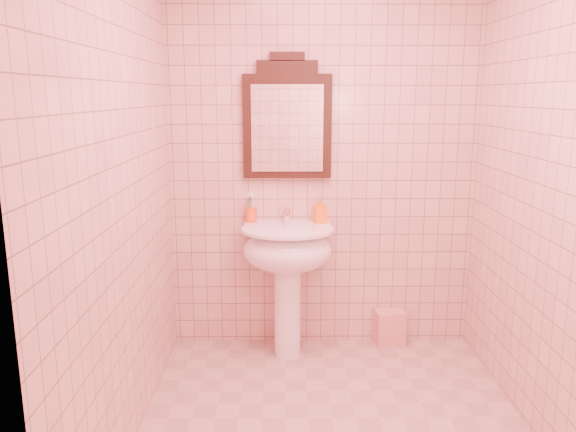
{
  "coord_description": "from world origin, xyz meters",
  "views": [
    {
      "loc": [
        -0.26,
        -2.55,
        1.68
      ],
      "look_at": [
        -0.23,
        0.55,
        1.01
      ],
      "focal_mm": 35.0,
      "sensor_mm": 36.0,
      "label": 1
    }
  ],
  "objects_px": {
    "pedestal_sink": "(288,259)",
    "soap_dispenser": "(320,210)",
    "mirror": "(287,121)",
    "towel": "(389,327)",
    "toothbrush_cup": "(251,215)"
  },
  "relations": [
    {
      "from": "toothbrush_cup",
      "to": "soap_dispenser",
      "type": "xyz_separation_m",
      "value": [
        0.45,
        -0.04,
        0.03
      ]
    },
    {
      "from": "toothbrush_cup",
      "to": "soap_dispenser",
      "type": "relative_size",
      "value": 1.02
    },
    {
      "from": "pedestal_sink",
      "to": "soap_dispenser",
      "type": "relative_size",
      "value": 5.16
    },
    {
      "from": "toothbrush_cup",
      "to": "pedestal_sink",
      "type": "bearing_deg",
      "value": -36.23
    },
    {
      "from": "mirror",
      "to": "towel",
      "type": "distance_m",
      "value": 1.56
    },
    {
      "from": "soap_dispenser",
      "to": "towel",
      "type": "relative_size",
      "value": 0.7
    },
    {
      "from": "toothbrush_cup",
      "to": "soap_dispenser",
      "type": "distance_m",
      "value": 0.45
    },
    {
      "from": "mirror",
      "to": "toothbrush_cup",
      "type": "height_order",
      "value": "mirror"
    },
    {
      "from": "pedestal_sink",
      "to": "toothbrush_cup",
      "type": "distance_m",
      "value": 0.39
    },
    {
      "from": "towel",
      "to": "mirror",
      "type": "bearing_deg",
      "value": 177.35
    },
    {
      "from": "pedestal_sink",
      "to": "toothbrush_cup",
      "type": "height_order",
      "value": "toothbrush_cup"
    },
    {
      "from": "mirror",
      "to": "toothbrush_cup",
      "type": "relative_size",
      "value": 4.63
    },
    {
      "from": "pedestal_sink",
      "to": "soap_dispenser",
      "type": "height_order",
      "value": "soap_dispenser"
    },
    {
      "from": "toothbrush_cup",
      "to": "towel",
      "type": "distance_m",
      "value": 1.23
    },
    {
      "from": "soap_dispenser",
      "to": "towel",
      "type": "xyz_separation_m",
      "value": [
        0.49,
        0.03,
        -0.83
      ]
    }
  ]
}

